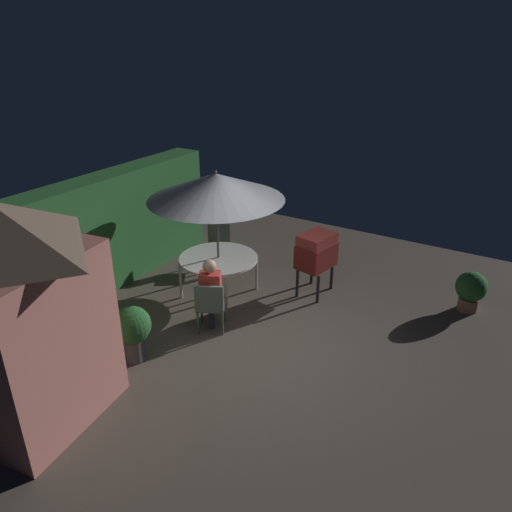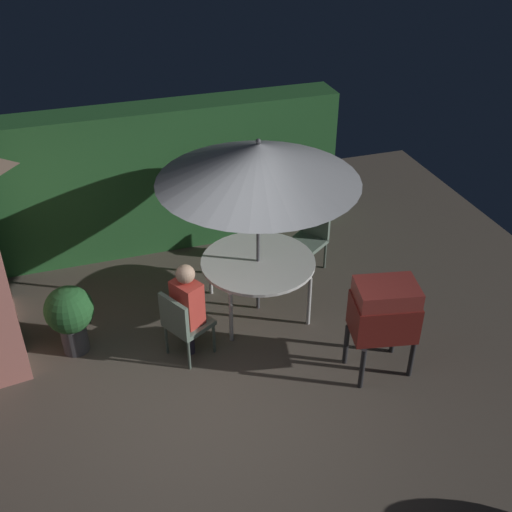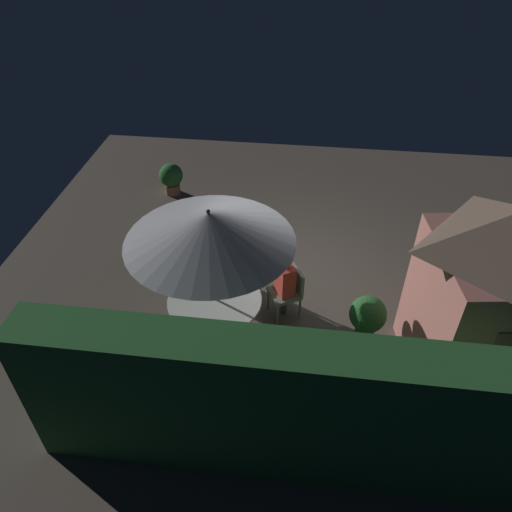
{
  "view_description": "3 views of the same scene",
  "coord_description": "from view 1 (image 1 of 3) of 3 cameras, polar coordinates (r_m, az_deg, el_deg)",
  "views": [
    {
      "loc": [
        -5.52,
        -3.4,
        4.57
      ],
      "look_at": [
        0.71,
        0.41,
        1.19
      ],
      "focal_mm": 34.49,
      "sensor_mm": 36.0,
      "label": 1
    },
    {
      "loc": [
        -0.91,
        -4.71,
        5.06
      ],
      "look_at": [
        0.89,
        0.89,
        1.22
      ],
      "focal_mm": 43.35,
      "sensor_mm": 36.0,
      "label": 2
    },
    {
      "loc": [
        -0.2,
        6.74,
        5.95
      ],
      "look_at": [
        0.54,
        0.77,
        1.1
      ],
      "focal_mm": 34.14,
      "sensor_mm": 36.0,
      "label": 3
    }
  ],
  "objects": [
    {
      "name": "ground_plane",
      "position": [
        7.93,
        -0.16,
        -10.32
      ],
      "size": [
        11.0,
        11.0,
        0.0
      ],
      "primitive_type": "plane",
      "color": "brown"
    },
    {
      "name": "hedge_backdrop",
      "position": [
        9.5,
        -18.47,
        1.99
      ],
      "size": [
        5.8,
        0.59,
        2.17
      ],
      "color": "#28602D",
      "rests_on": "ground"
    },
    {
      "name": "garden_shed",
      "position": [
        6.61,
        -26.42,
        -5.94
      ],
      "size": [
        2.06,
        2.07,
        2.89
      ],
      "color": "#B26B60",
      "rests_on": "ground"
    },
    {
      "name": "patio_table",
      "position": [
        9.08,
        -4.38,
        -0.44
      ],
      "size": [
        1.45,
        1.45,
        0.75
      ],
      "color": "white",
      "rests_on": "ground"
    },
    {
      "name": "patio_umbrella",
      "position": [
        8.58,
        -4.68,
        8.03
      ],
      "size": [
        2.41,
        2.41,
        2.39
      ],
      "color": "#4C4C51",
      "rests_on": "ground"
    },
    {
      "name": "bbq_grill",
      "position": [
        9.08,
        7.0,
        0.47
      ],
      "size": [
        0.78,
        0.63,
        1.2
      ],
      "color": "maroon",
      "rests_on": "ground"
    },
    {
      "name": "chair_near_shed",
      "position": [
        8.04,
        -5.32,
        -5.48
      ],
      "size": [
        0.63,
        0.63,
        0.9
      ],
      "color": "slate",
      "rests_on": "ground"
    },
    {
      "name": "chair_far_side",
      "position": [
        10.27,
        -4.3,
        1.57
      ],
      "size": [
        0.64,
        0.64,
        0.9
      ],
      "color": "slate",
      "rests_on": "ground"
    },
    {
      "name": "potted_plant_by_shed",
      "position": [
        9.43,
        23.65,
        -3.56
      ],
      "size": [
        0.54,
        0.54,
        0.74
      ],
      "color": "#936651",
      "rests_on": "ground"
    },
    {
      "name": "potted_plant_by_grill",
      "position": [
        7.55,
        -14.16,
        -8.21
      ],
      "size": [
        0.57,
        0.57,
        0.9
      ],
      "color": "#4C4C51",
      "rests_on": "ground"
    },
    {
      "name": "person_in_red",
      "position": [
        7.99,
        -5.32,
        -3.55
      ],
      "size": [
        0.38,
        0.41,
        1.26
      ],
      "color": "#CC3D33",
      "rests_on": "ground"
    }
  ]
}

